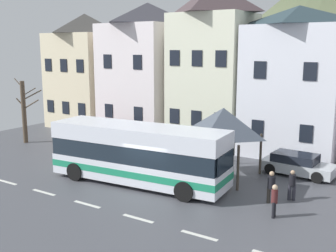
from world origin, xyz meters
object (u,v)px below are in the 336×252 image
object	(u,v)px
townhouse_02	(213,66)
townhouse_03	(295,82)
townhouse_00	(86,71)
parked_car_00	(106,135)
public_bench	(208,154)
transit_bus	(138,155)
hilltop_castle	(334,30)
pedestrian_02	(292,184)
bare_tree_00	(24,111)
townhouse_01	(148,69)
parked_car_01	(297,164)
pedestrian_01	(274,199)
pedestrian_00	(271,186)
bus_shelter	(223,122)

from	to	relation	value
townhouse_02	townhouse_03	distance (m)	6.20
townhouse_00	parked_car_00	xyz separation A→B (m)	(6.55, -5.01, -4.44)
townhouse_03	public_bench	world-z (taller)	townhouse_03
townhouse_03	transit_bus	xyz separation A→B (m)	(-5.21, -10.73, -3.38)
public_bench	townhouse_00	bearing A→B (deg)	162.25
townhouse_03	hilltop_castle	bearing A→B (deg)	95.65
pedestrian_02	bare_tree_00	distance (m)	21.02
townhouse_01	parked_car_01	xyz separation A→B (m)	(14.41, -5.42, -4.85)
townhouse_02	pedestrian_01	xyz separation A→B (m)	(8.60, -11.12, -5.13)
townhouse_02	parked_car_01	distance (m)	10.41
pedestrian_00	pedestrian_02	distance (m)	1.19
transit_bus	parked_car_01	size ratio (longest dim) A/B	2.41
townhouse_02	transit_bus	distance (m)	11.53
townhouse_00	parked_car_01	xyz separation A→B (m)	(20.90, -4.71, -4.52)
pedestrian_01	townhouse_00	bearing A→B (deg)	152.38
bus_shelter	public_bench	xyz separation A→B (m)	(-2.20, 2.52, -2.70)
pedestrian_01	townhouse_03	bearing A→B (deg)	102.45
townhouse_02	parked_car_01	xyz separation A→B (m)	(7.76, -4.46, -5.33)
townhouse_02	pedestrian_00	distance (m)	13.45
public_bench	bare_tree_00	distance (m)	14.75
townhouse_00	bare_tree_00	size ratio (longest dim) A/B	2.07
public_bench	pedestrian_01	bearing A→B (deg)	-44.82
townhouse_01	parked_car_00	xyz separation A→B (m)	(0.06, -5.72, -4.77)
townhouse_03	parked_car_01	xyz separation A→B (m)	(1.64, -4.54, -4.37)
townhouse_02	townhouse_03	bearing A→B (deg)	0.80
townhouse_03	bare_tree_00	world-z (taller)	townhouse_03
townhouse_02	bare_tree_00	distance (m)	14.84
townhouse_03	parked_car_01	distance (m)	6.51
pedestrian_02	bare_tree_00	size ratio (longest dim) A/B	0.30
townhouse_03	parked_car_00	world-z (taller)	townhouse_03
public_bench	bare_tree_00	xyz separation A→B (m)	(-14.31, -2.98, 1.99)
pedestrian_00	pedestrian_01	xyz separation A→B (m)	(0.66, -1.52, -0.06)
townhouse_00	bus_shelter	distance (m)	18.99
townhouse_00	hilltop_castle	world-z (taller)	hilltop_castle
pedestrian_02	bare_tree_00	bearing A→B (deg)	177.07
pedestrian_02	parked_car_00	bearing A→B (deg)	165.65
townhouse_03	public_bench	bearing A→B (deg)	-131.00
townhouse_00	transit_bus	distance (m)	18.13
transit_bus	public_bench	xyz separation A→B (m)	(1.13, 6.03, -1.13)
bus_shelter	pedestrian_01	xyz separation A→B (m)	(4.35, -3.99, -2.36)
bus_shelter	bare_tree_00	size ratio (longest dim) A/B	0.80
townhouse_03	bus_shelter	bearing A→B (deg)	-104.57
townhouse_01	public_bench	bearing A→B (deg)	-32.67
hilltop_castle	pedestrian_01	world-z (taller)	hilltop_castle
hilltop_castle	pedestrian_00	size ratio (longest dim) A/B	27.66
parked_car_00	bus_shelter	bearing A→B (deg)	167.92
bare_tree_00	townhouse_01	bearing A→B (deg)	56.65
transit_bus	parked_car_00	distance (m)	9.58
hilltop_castle	parked_car_00	distance (m)	31.12
transit_bus	bus_shelter	xyz separation A→B (m)	(3.33, 3.51, 1.57)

